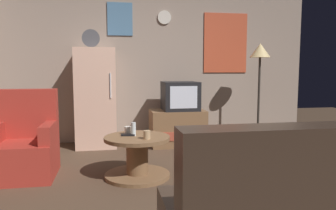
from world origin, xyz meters
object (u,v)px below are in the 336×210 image
Objects in this scene: fridge at (96,97)px; mug_ceramic_tan at (147,135)px; remote_control at (128,135)px; armchair at (24,146)px; standing_lamp at (260,58)px; book_stack at (225,142)px; tv_stand at (178,128)px; coffee_table at (137,157)px; mug_ceramic_white at (128,130)px; crt_tv at (180,96)px; wine_glass at (134,129)px.

mug_ceramic_tan is at bearing -71.44° from fridge.
remote_control is 0.16× the size of armchair.
standing_lamp is at bearing 37.56° from mug_ceramic_tan.
fridge is at bearing 170.25° from book_stack.
fridge is 2.11× the size of tv_stand.
coffee_table is at bearing -15.40° from remote_control.
standing_lamp is 2.72m from coffee_table.
standing_lamp is 7.30× the size of book_stack.
remote_control is (-2.16, -1.33, -0.89)m from standing_lamp.
tv_stand is 3.85× the size of book_stack.
coffee_table is 0.32m from mug_ceramic_white.
crt_tv is 1.67m from remote_control.
wine_glass is at bearing 129.60° from coffee_table.
tv_stand is at bearing 30.30° from armchair.
fridge is 1.85m from mug_ceramic_tan.
coffee_table is at bearing -139.56° from book_stack.
coffee_table is (-0.75, -1.42, -0.05)m from tv_stand.
book_stack is (0.68, -0.17, -0.72)m from crt_tv.
armchair is (-0.74, -1.33, -0.42)m from fridge.
remote_control is at bearing 134.12° from mug_ceramic_tan.
standing_lamp reaches higher than mug_ceramic_white.
wine_glass reaches higher than mug_ceramic_white.
wine_glass is at bearing -147.72° from standing_lamp.
crt_tv is 1.63m from wine_glass.
book_stack is (1.56, 1.21, -0.42)m from remote_control.
remote_control is at bearing -92.06° from mug_ceramic_white.
remote_control reaches higher than book_stack.
mug_ceramic_tan is 0.27m from remote_control.
fridge reaches higher than mug_ceramic_tan.
standing_lamp is 3.63m from armchair.
armchair is (-1.14, 0.13, -0.16)m from mug_ceramic_white.
standing_lamp is at bearing 32.28° from wine_glass.
fridge is 1.11× the size of standing_lamp.
coffee_table is at bearing 121.38° from mug_ceramic_tan.
mug_ceramic_white is at bearing 96.62° from remote_control.
tv_stand is 5.60× the size of wine_glass.
tv_stand is 1.56× the size of crt_tv.
tv_stand reaches higher than book_stack.
standing_lamp reaches higher than mug_ceramic_tan.
mug_ceramic_white is at bearing 122.58° from wine_glass.
armchair reaches higher than remote_control.
crt_tv is at bearing -1.38° from tv_stand.
armchair is (-2.03, -1.16, -0.44)m from crt_tv.
book_stack is at bearing -169.03° from standing_lamp.
crt_tv is 2.48× the size of book_stack.
mug_ceramic_tan is at bearing -113.93° from crt_tv.
book_stack is at bearing -9.75° from fridge.
coffee_table is at bearing -12.05° from armchair.
book_stack is at bearing 46.39° from remote_control.
coffee_table is (0.49, -1.59, -0.53)m from fridge.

